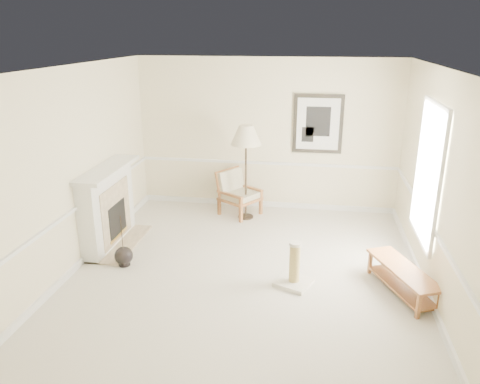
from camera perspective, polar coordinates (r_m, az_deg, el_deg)
name	(u,v)px	position (r m, az deg, el deg)	size (l,w,h in m)	color
ground	(246,271)	(6.95, 0.71, -9.64)	(5.50, 5.50, 0.00)	silver
room	(257,146)	(6.33, 2.12, 5.59)	(5.04, 5.54, 2.92)	#F0E5BB
fireplace	(108,207)	(7.86, -15.77, -1.78)	(0.64, 1.64, 1.31)	white
floor_vase	(124,256)	(7.26, -13.99, -7.60)	(0.28, 0.28, 0.81)	black
armchair	(236,191)	(8.90, -0.45, 0.16)	(0.92, 0.91, 0.85)	brown
floor_lamp	(246,138)	(8.39, 0.74, 6.62)	(0.68, 0.68, 1.76)	black
bench	(403,276)	(6.69, 19.21, -9.66)	(0.86, 1.34, 0.37)	brown
scratching_post	(294,271)	(6.58, 6.62, -9.57)	(0.59, 0.59, 0.64)	silver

